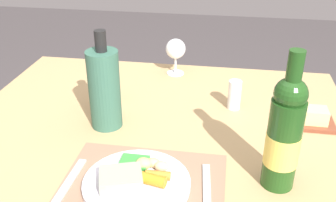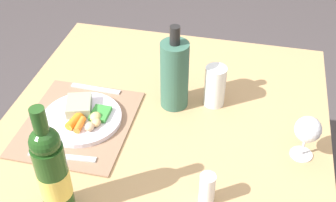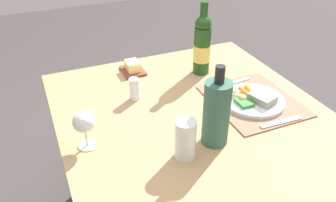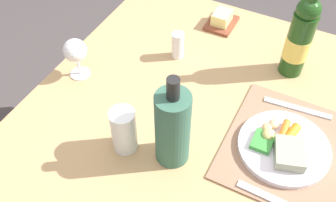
# 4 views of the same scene
# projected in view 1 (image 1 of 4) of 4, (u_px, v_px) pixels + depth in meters

# --- Properties ---
(dining_table) EXTENTS (1.20, 1.05, 0.73)m
(dining_table) POSITION_uv_depth(u_px,v_px,m) (155.00, 150.00, 1.19)
(dining_table) COLOR tan
(dining_table) RESTS_ON ground_plane
(placemat) EXTENTS (0.39, 0.34, 0.01)m
(placemat) POSITION_uv_depth(u_px,v_px,m) (141.00, 190.00, 0.92)
(placemat) COLOR #8E6C53
(placemat) RESTS_ON dining_table
(dinner_plate) EXTENTS (0.26, 0.26, 0.05)m
(dinner_plate) POSITION_uv_depth(u_px,v_px,m) (136.00, 181.00, 0.92)
(dinner_plate) COLOR silver
(dinner_plate) RESTS_ON placemat
(fork) EXTENTS (0.03, 0.18, 0.00)m
(fork) POSITION_uv_depth(u_px,v_px,m) (69.00, 182.00, 0.94)
(fork) COLOR silver
(fork) RESTS_ON placemat
(knife) EXTENTS (0.04, 0.21, 0.00)m
(knife) POSITION_uv_depth(u_px,v_px,m) (207.00, 192.00, 0.91)
(knife) COLOR silver
(knife) RESTS_ON placemat
(butter_dish) EXTENTS (0.13, 0.10, 0.06)m
(butter_dish) POSITION_uv_depth(u_px,v_px,m) (313.00, 118.00, 1.18)
(butter_dish) COLOR brown
(butter_dish) RESTS_ON dining_table
(salt_shaker) EXTENTS (0.04, 0.04, 0.10)m
(salt_shaker) POSITION_uv_depth(u_px,v_px,m) (235.00, 95.00, 1.26)
(salt_shaker) COLOR white
(salt_shaker) RESTS_ON dining_table
(wine_bottle) EXTENTS (0.08, 0.08, 0.34)m
(wine_bottle) POSITION_uv_depth(u_px,v_px,m) (284.00, 134.00, 0.88)
(wine_bottle) COLOR #1D4617
(wine_bottle) RESTS_ON dining_table
(water_tumbler) EXTENTS (0.07, 0.07, 0.14)m
(water_tumbler) POSITION_uv_depth(u_px,v_px,m) (108.00, 87.00, 1.28)
(water_tumbler) COLOR silver
(water_tumbler) RESTS_ON dining_table
(cooler_bottle) EXTENTS (0.09, 0.09, 0.30)m
(cooler_bottle) POSITION_uv_depth(u_px,v_px,m) (104.00, 88.00, 1.13)
(cooler_bottle) COLOR #34604D
(cooler_bottle) RESTS_ON dining_table
(wine_glass) EXTENTS (0.08, 0.08, 0.14)m
(wine_glass) POSITION_uv_depth(u_px,v_px,m) (175.00, 50.00, 1.49)
(wine_glass) COLOR white
(wine_glass) RESTS_ON dining_table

